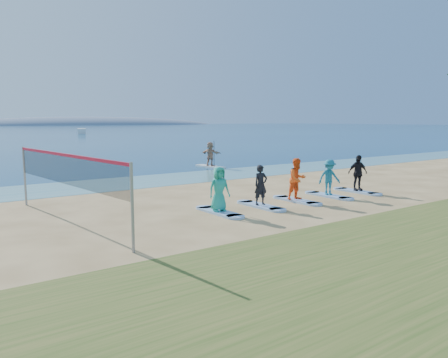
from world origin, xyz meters
TOP-DOWN VIEW (x-y plane):
  - ground at (0.00, 0.00)m, footprint 600.00×600.00m
  - shallow_water at (0.00, 10.50)m, footprint 600.00×600.00m
  - island_ridge at (95.00, 300.00)m, footprint 220.00×56.00m
  - volleyball_net at (-7.91, 2.32)m, footprint 1.01×9.04m
  - paddleboard at (6.34, 14.52)m, footprint 0.85×3.03m
  - paddleboarder at (6.34, 14.52)m, footprint 1.08×1.78m
  - boat_offshore_b at (24.34, 101.15)m, footprint 3.92×7.01m
  - surfboard_0 at (-2.61, 0.63)m, footprint 0.70×2.20m
  - student_0 at (-2.61, 0.63)m, footprint 0.93×0.69m
  - surfboard_1 at (-0.49, 0.63)m, footprint 0.70×2.20m
  - student_1 at (-0.49, 0.63)m, footprint 0.66×0.48m
  - surfboard_2 at (1.64, 0.63)m, footprint 0.70×2.20m
  - student_2 at (1.64, 0.63)m, footprint 0.95×0.77m
  - surfboard_3 at (3.76, 0.63)m, footprint 0.70×2.20m
  - student_3 at (3.76, 0.63)m, footprint 1.24×0.98m
  - surfboard_4 at (5.88, 0.63)m, footprint 0.70×2.20m
  - student_4 at (5.88, 0.63)m, footprint 1.14×0.78m

SIDE VIEW (x-z plane):
  - ground at x=0.00m, z-range 0.00..0.00m
  - island_ridge at x=95.00m, z-range -9.00..9.00m
  - boat_offshore_b at x=24.34m, z-range -0.68..0.68m
  - shallow_water at x=0.00m, z-range 0.01..0.01m
  - surfboard_0 at x=-2.61m, z-range 0.00..0.09m
  - surfboard_1 at x=-0.49m, z-range 0.00..0.09m
  - surfboard_2 at x=1.64m, z-range 0.00..0.09m
  - surfboard_3 at x=3.76m, z-range 0.00..0.09m
  - surfboard_4 at x=5.88m, z-range 0.00..0.09m
  - paddleboard at x=6.34m, z-range 0.00..0.12m
  - student_1 at x=-0.49m, z-range 0.09..1.77m
  - student_3 at x=3.76m, z-range 0.09..1.77m
  - student_0 at x=-2.61m, z-range 0.09..1.83m
  - student_4 at x=5.88m, z-range 0.09..1.88m
  - student_2 at x=1.64m, z-range 0.09..1.94m
  - paddleboarder at x=6.34m, z-range 0.12..1.95m
  - volleyball_net at x=-7.91m, z-range 0.65..3.15m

